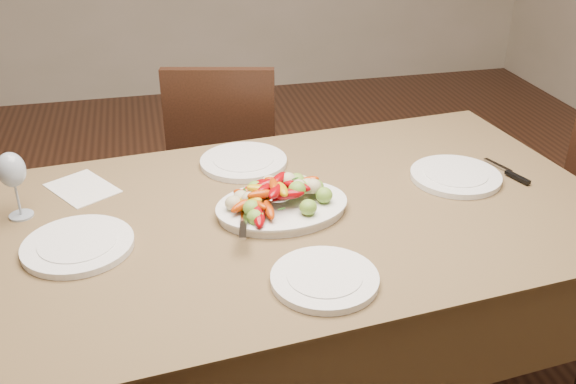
# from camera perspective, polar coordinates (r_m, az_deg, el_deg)

# --- Properties ---
(floor) EXTENTS (6.00, 6.00, 0.00)m
(floor) POSITION_cam_1_polar(r_m,az_deg,el_deg) (2.48, 2.22, -13.84)
(floor) COLOR #381D11
(floor) RESTS_ON ground
(dining_table) EXTENTS (1.93, 1.21, 0.76)m
(dining_table) POSITION_cam_1_polar(r_m,az_deg,el_deg) (2.02, -0.00, -11.09)
(dining_table) COLOR brown
(dining_table) RESTS_ON ground
(chair_far) EXTENTS (0.51, 0.51, 0.95)m
(chair_far) POSITION_cam_1_polar(r_m,az_deg,el_deg) (2.74, -5.43, 2.55)
(chair_far) COLOR black
(chair_far) RESTS_ON ground
(serving_platter) EXTENTS (0.39, 0.30, 0.02)m
(serving_platter) POSITION_cam_1_polar(r_m,az_deg,el_deg) (1.79, -0.53, -1.49)
(serving_platter) COLOR white
(serving_platter) RESTS_ON dining_table
(roasted_vegetables) EXTENTS (0.31, 0.23, 0.09)m
(roasted_vegetables) POSITION_cam_1_polar(r_m,az_deg,el_deg) (1.77, -0.54, 0.12)
(roasted_vegetables) COLOR #810207
(roasted_vegetables) RESTS_ON serving_platter
(serving_spoon) EXTENTS (0.29, 0.11, 0.03)m
(serving_spoon) POSITION_cam_1_polar(r_m,az_deg,el_deg) (1.73, -2.20, -1.35)
(serving_spoon) COLOR #9EA0A8
(serving_spoon) RESTS_ON serving_platter
(plate_left) EXTENTS (0.28, 0.28, 0.02)m
(plate_left) POSITION_cam_1_polar(r_m,az_deg,el_deg) (1.72, -18.16, -4.54)
(plate_left) COLOR white
(plate_left) RESTS_ON dining_table
(plate_right) EXTENTS (0.28, 0.28, 0.02)m
(plate_right) POSITION_cam_1_polar(r_m,az_deg,el_deg) (2.04, 14.66, 1.35)
(plate_right) COLOR white
(plate_right) RESTS_ON dining_table
(plate_far) EXTENTS (0.28, 0.28, 0.02)m
(plate_far) POSITION_cam_1_polar(r_m,az_deg,el_deg) (2.07, -3.97, 2.69)
(plate_far) COLOR white
(plate_far) RESTS_ON dining_table
(plate_near) EXTENTS (0.26, 0.26, 0.02)m
(plate_near) POSITION_cam_1_polar(r_m,az_deg,el_deg) (1.52, 3.27, -7.74)
(plate_near) COLOR white
(plate_near) RESTS_ON dining_table
(wine_glass) EXTENTS (0.08, 0.08, 0.20)m
(wine_glass) POSITION_cam_1_polar(r_m,az_deg,el_deg) (1.88, -23.16, 0.69)
(wine_glass) COLOR #8C99A5
(wine_glass) RESTS_ON dining_table
(menu_card) EXTENTS (0.24, 0.26, 0.00)m
(menu_card) POSITION_cam_1_polar(r_m,az_deg,el_deg) (2.02, -17.81, 0.32)
(menu_card) COLOR silver
(menu_card) RESTS_ON dining_table
(table_knife) EXTENTS (0.08, 0.20, 0.01)m
(table_knife) POSITION_cam_1_polar(r_m,az_deg,el_deg) (2.12, 18.99, 1.64)
(table_knife) COLOR #9EA0A8
(table_knife) RESTS_ON dining_table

